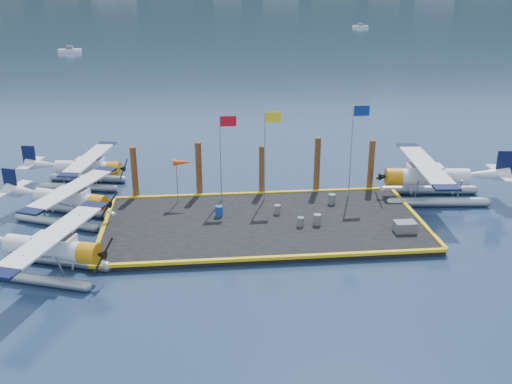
# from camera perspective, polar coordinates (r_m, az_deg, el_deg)

# --- Properties ---
(ground) EXTENTS (4000.00, 4000.00, 0.00)m
(ground) POSITION_cam_1_polar(r_m,az_deg,el_deg) (36.53, 0.74, -3.54)
(ground) COLOR #162A44
(ground) RESTS_ON ground
(dock) EXTENTS (20.00, 10.00, 0.40)m
(dock) POSITION_cam_1_polar(r_m,az_deg,el_deg) (36.44, 0.74, -3.25)
(dock) COLOR black
(dock) RESTS_ON ground
(dock_bumpers) EXTENTS (20.25, 10.25, 0.18)m
(dock_bumpers) POSITION_cam_1_polar(r_m,az_deg,el_deg) (36.32, 0.74, -2.83)
(dock_bumpers) COLOR gold
(dock_bumpers) RESTS_ON dock
(seaplane_a) EXTENTS (8.65, 9.20, 3.31)m
(seaplane_a) POSITION_cam_1_polar(r_m,az_deg,el_deg) (32.22, -19.95, -5.57)
(seaplane_a) COLOR #8D939A
(seaplane_a) RESTS_ON ground
(seaplane_b) EXTENTS (8.19, 8.61, 3.15)m
(seaplane_b) POSITION_cam_1_polar(r_m,az_deg,el_deg) (38.87, -18.22, -0.89)
(seaplane_b) COLOR #8D939A
(seaplane_b) RESTS_ON ground
(seaplane_c) EXTENTS (7.99, 8.71, 3.08)m
(seaplane_c) POSITION_cam_1_polar(r_m,az_deg,el_deg) (44.93, -16.63, 2.17)
(seaplane_c) COLOR #8D939A
(seaplane_c) RESTS_ON ground
(seaplane_d) EXTENTS (9.37, 10.34, 3.66)m
(seaplane_d) POSITION_cam_1_polar(r_m,az_deg,el_deg) (42.08, 16.97, 1.23)
(seaplane_d) COLOR #8D939A
(seaplane_d) RESTS_ON ground
(drum_0) EXTENTS (0.49, 0.49, 0.69)m
(drum_0) POSITION_cam_1_polar(r_m,az_deg,el_deg) (37.13, -3.72, -1.91)
(drum_0) COLOR navy
(drum_0) RESTS_ON dock
(drum_1) EXTENTS (0.48, 0.48, 0.68)m
(drum_1) POSITION_cam_1_polar(r_m,az_deg,el_deg) (36.00, 6.15, -2.75)
(drum_1) COLOR #57575C
(drum_1) RESTS_ON dock
(drum_2) EXTENTS (0.41, 0.41, 0.58)m
(drum_2) POSITION_cam_1_polar(r_m,az_deg,el_deg) (35.73, 4.47, -2.97)
(drum_2) COLOR #57575C
(drum_2) RESTS_ON dock
(drum_4) EXTENTS (0.48, 0.48, 0.68)m
(drum_4) POSITION_cam_1_polar(r_m,az_deg,el_deg) (39.37, 7.60, -0.69)
(drum_4) COLOR #57575C
(drum_4) RESTS_ON dock
(drum_5) EXTENTS (0.42, 0.42, 0.60)m
(drum_5) POSITION_cam_1_polar(r_m,az_deg,el_deg) (37.46, 2.16, -1.74)
(drum_5) COLOR #57575C
(drum_5) RESTS_ON dock
(crate) EXTENTS (1.28, 0.86, 0.64)m
(crate) POSITION_cam_1_polar(r_m,az_deg,el_deg) (36.02, 14.66, -3.37)
(crate) COLOR #57575C
(crate) RESTS_ON dock
(flagpole_red) EXTENTS (1.14, 0.08, 6.00)m
(flagpole_red) POSITION_cam_1_polar(r_m,az_deg,el_deg) (38.39, -3.28, 4.67)
(flagpole_red) COLOR #93939B
(flagpole_red) RESTS_ON dock
(flagpole_yellow) EXTENTS (1.14, 0.08, 6.20)m
(flagpole_yellow) POSITION_cam_1_polar(r_m,az_deg,el_deg) (38.59, 1.18, 4.96)
(flagpole_yellow) COLOR #93939B
(flagpole_yellow) RESTS_ON dock
(flagpole_blue) EXTENTS (1.14, 0.08, 6.50)m
(flagpole_blue) POSITION_cam_1_polar(r_m,az_deg,el_deg) (39.68, 9.84, 5.37)
(flagpole_blue) COLOR #93939B
(flagpole_blue) RESTS_ON dock
(windsock) EXTENTS (1.40, 0.44, 3.12)m
(windsock) POSITION_cam_1_polar(r_m,az_deg,el_deg) (38.72, -7.29, 2.86)
(windsock) COLOR #93939B
(windsock) RESTS_ON dock
(piling_0) EXTENTS (0.44, 0.44, 4.00)m
(piling_0) POSITION_cam_1_polar(r_m,az_deg,el_deg) (40.88, -12.04, 1.73)
(piling_0) COLOR #4C2315
(piling_0) RESTS_ON ground
(piling_1) EXTENTS (0.44, 0.44, 4.20)m
(piling_1) POSITION_cam_1_polar(r_m,az_deg,el_deg) (40.58, -5.73, 2.10)
(piling_1) COLOR #4C2315
(piling_1) RESTS_ON ground
(piling_2) EXTENTS (0.44, 0.44, 3.80)m
(piling_2) POSITION_cam_1_polar(r_m,az_deg,el_deg) (40.86, 0.60, 2.05)
(piling_2) COLOR #4C2315
(piling_2) RESTS_ON ground
(piling_3) EXTENTS (0.44, 0.44, 4.30)m
(piling_3) POSITION_cam_1_polar(r_m,az_deg,el_deg) (41.39, 6.12, 2.55)
(piling_3) COLOR #4C2315
(piling_3) RESTS_ON ground
(piling_4) EXTENTS (0.44, 0.44, 4.00)m
(piling_4) POSITION_cam_1_polar(r_m,az_deg,el_deg) (42.42, 11.42, 2.49)
(piling_4) COLOR #4C2315
(piling_4) RESTS_ON ground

